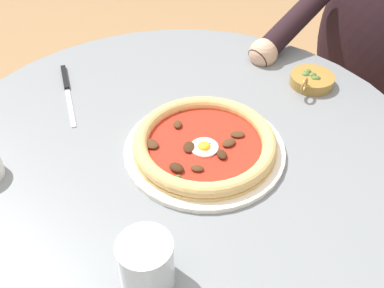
{
  "coord_description": "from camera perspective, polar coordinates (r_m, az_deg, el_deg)",
  "views": [
    {
      "loc": [
        0.04,
        0.61,
        1.3
      ],
      "look_at": [
        -0.02,
        -0.01,
        0.74
      ],
      "focal_mm": 41.51,
      "sensor_mm": 36.0,
      "label": 1
    }
  ],
  "objects": [
    {
      "name": "olive_pan",
      "position": [
        1.04,
        15.11,
        7.99
      ],
      "size": [
        0.1,
        0.11,
        0.05
      ],
      "color": "olive",
      "rests_on": "dining_table"
    },
    {
      "name": "dining_table",
      "position": [
        0.95,
        -1.39,
        -7.87
      ],
      "size": [
        0.96,
        0.96,
        0.73
      ],
      "color": "gray",
      "rests_on": "ground"
    },
    {
      "name": "pizza_on_plate",
      "position": [
        0.82,
        1.61,
        -0.09
      ],
      "size": [
        0.3,
        0.3,
        0.04
      ],
      "color": "white",
      "rests_on": "dining_table"
    },
    {
      "name": "water_glass",
      "position": [
        0.64,
        -5.88,
        -15.15
      ],
      "size": [
        0.08,
        0.08,
        0.08
      ],
      "color": "silver",
      "rests_on": "dining_table"
    },
    {
      "name": "diner_person",
      "position": [
        1.38,
        21.01,
        4.25
      ],
      "size": [
        0.58,
        0.44,
        1.15
      ],
      "color": "#282833",
      "rests_on": "ground"
    },
    {
      "name": "steak_knife",
      "position": [
        1.04,
        -15.83,
        7.23
      ],
      "size": [
        0.06,
        0.23,
        0.01
      ],
      "color": "silver",
      "rests_on": "dining_table"
    }
  ]
}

